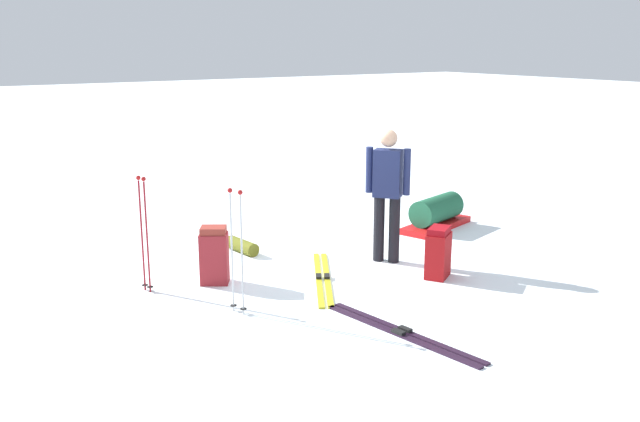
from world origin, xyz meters
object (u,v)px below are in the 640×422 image
(ski_pair_far, at_px, (323,278))
(ski_poles_planted_near, at_px, (144,228))
(ski_poles_planted_far, at_px, (237,245))
(gear_sled, at_px, (436,214))
(backpack_large_dark, at_px, (214,256))
(sleeping_mat_rolled, at_px, (242,246))
(skier_standing, at_px, (388,189))
(ski_pair_near, at_px, (402,333))
(backpack_bright, at_px, (438,253))

(ski_pair_far, height_order, ski_poles_planted_near, ski_poles_planted_near)
(ski_pair_far, distance_m, ski_poles_planted_far, 1.55)
(ski_pair_far, bearing_deg, gear_sled, -69.93)
(backpack_large_dark, bearing_deg, sleeping_mat_rolled, -42.22)
(skier_standing, height_order, sleeping_mat_rolled, skier_standing)
(ski_pair_far, height_order, ski_poles_planted_far, ski_poles_planted_far)
(ski_poles_planted_far, bearing_deg, ski_pair_near, -141.88)
(backpack_large_dark, relative_size, sleeping_mat_rolled, 1.24)
(ski_pair_near, relative_size, backpack_bright, 3.13)
(skier_standing, relative_size, backpack_bright, 2.75)
(backpack_bright, height_order, ski_poles_planted_near, ski_poles_planted_near)
(ski_poles_planted_near, distance_m, ski_poles_planted_far, 1.28)
(sleeping_mat_rolled, bearing_deg, gear_sled, -99.23)
(gear_sled, bearing_deg, ski_poles_planted_far, 108.91)
(skier_standing, distance_m, ski_poles_planted_far, 2.45)
(skier_standing, distance_m, ski_pair_near, 2.48)
(backpack_bright, xyz_separation_m, ski_poles_planted_far, (0.31, 2.51, 0.43))
(ski_pair_near, distance_m, gear_sled, 4.05)
(backpack_bright, height_order, sleeping_mat_rolled, backpack_bright)
(skier_standing, height_order, gear_sled, skier_standing)
(skier_standing, relative_size, sleeping_mat_rolled, 3.09)
(backpack_large_dark, distance_m, gear_sled, 3.88)
(ski_poles_planted_near, relative_size, gear_sled, 0.93)
(backpack_large_dark, distance_m, ski_poles_planted_near, 0.87)
(gear_sled, bearing_deg, ski_pair_far, 110.07)
(ski_pair_near, distance_m, backpack_large_dark, 2.52)
(skier_standing, distance_m, sleeping_mat_rolled, 2.11)
(ski_poles_planted_near, distance_m, sleeping_mat_rolled, 1.86)
(ski_pair_near, xyz_separation_m, backpack_bright, (1.06, -1.44, 0.29))
(ski_pair_far, distance_m, backpack_large_dark, 1.31)
(backpack_large_dark, xyz_separation_m, gear_sled, (0.41, -3.85, -0.11))
(skier_standing, bearing_deg, ski_pair_near, 145.13)
(gear_sled, relative_size, sleeping_mat_rolled, 2.59)
(ski_pair_near, height_order, ski_pair_far, same)
(backpack_large_dark, distance_m, ski_poles_planted_far, 1.07)
(skier_standing, height_order, ski_pair_near, skier_standing)
(ski_pair_near, height_order, backpack_large_dark, backpack_large_dark)
(ski_pair_far, bearing_deg, skier_standing, -82.91)
(ski_pair_near, relative_size, ski_poles_planted_near, 1.46)
(skier_standing, bearing_deg, ski_pair_far, 97.09)
(gear_sled, bearing_deg, skier_standing, 117.48)
(backpack_large_dark, relative_size, gear_sled, 0.48)
(skier_standing, bearing_deg, backpack_large_dark, 78.43)
(ski_pair_near, bearing_deg, skier_standing, -34.87)
(ski_poles_planted_far, height_order, sleeping_mat_rolled, ski_poles_planted_far)
(backpack_large_dark, height_order, ski_poles_planted_near, ski_poles_planted_near)
(ski_pair_far, xyz_separation_m, gear_sled, (1.00, -2.72, 0.21))
(backpack_bright, distance_m, gear_sled, 2.29)
(backpack_bright, relative_size, sleeping_mat_rolled, 1.12)
(ski_poles_planted_near, bearing_deg, ski_poles_planted_far, -153.74)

